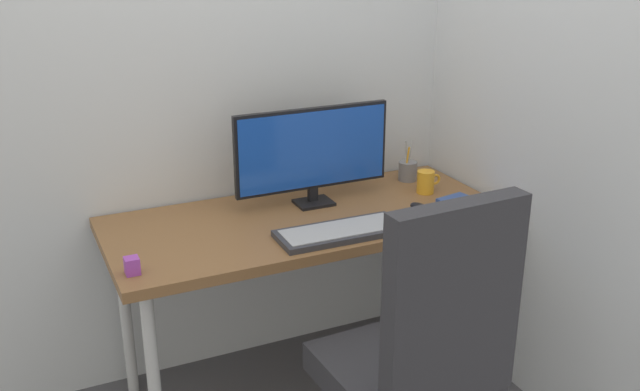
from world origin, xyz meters
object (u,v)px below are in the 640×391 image
(coffee_mug, at_px, (426,182))
(desk_clamp_accessory, at_px, (132,266))
(mouse, at_px, (420,208))
(pen_holder, at_px, (408,171))
(monitor, at_px, (313,151))
(notebook, at_px, (469,205))
(office_chair, at_px, (421,352))
(keyboard, at_px, (340,232))

(coffee_mug, xyz_separation_m, desk_clamp_accessory, (-1.23, -0.24, -0.02))
(mouse, xyz_separation_m, pen_holder, (0.15, 0.34, 0.03))
(monitor, distance_m, notebook, 0.64)
(office_chair, xyz_separation_m, monitor, (0.02, 0.83, 0.40))
(notebook, xyz_separation_m, desk_clamp_accessory, (-1.29, -0.03, 0.02))
(mouse, height_order, notebook, mouse)
(notebook, distance_m, coffee_mug, 0.22)
(office_chair, distance_m, desk_clamp_accessory, 0.92)
(pen_holder, bearing_deg, desk_clamp_accessory, -162.11)
(notebook, relative_size, desk_clamp_accessory, 4.20)
(pen_holder, xyz_separation_m, notebook, (0.05, -0.37, -0.04))
(keyboard, distance_m, mouse, 0.37)
(pen_holder, bearing_deg, notebook, -82.09)
(office_chair, distance_m, keyboard, 0.55)
(keyboard, bearing_deg, mouse, 9.27)
(desk_clamp_accessory, bearing_deg, notebook, 1.30)
(coffee_mug, bearing_deg, notebook, -72.46)
(monitor, relative_size, keyboard, 1.37)
(pen_holder, relative_size, desk_clamp_accessory, 3.25)
(office_chair, distance_m, notebook, 0.80)
(office_chair, relative_size, monitor, 1.72)
(desk_clamp_accessory, bearing_deg, office_chair, -34.78)
(office_chair, xyz_separation_m, desk_clamp_accessory, (-0.74, 0.51, 0.21))
(office_chair, xyz_separation_m, keyboard, (-0.02, 0.51, 0.20))
(mouse, xyz_separation_m, desk_clamp_accessory, (-1.09, -0.06, 0.01))
(keyboard, relative_size, pen_holder, 2.55)
(keyboard, height_order, pen_holder, pen_holder)
(coffee_mug, bearing_deg, keyboard, -154.79)
(keyboard, bearing_deg, coffee_mug, 25.21)
(monitor, height_order, mouse, monitor)
(office_chair, bearing_deg, notebook, 44.48)
(monitor, bearing_deg, mouse, -38.54)
(monitor, distance_m, pen_holder, 0.52)
(keyboard, bearing_deg, pen_holder, 37.70)
(office_chair, relative_size, coffee_mug, 10.19)
(keyboard, xyz_separation_m, desk_clamp_accessory, (-0.72, 0.00, 0.02))
(keyboard, distance_m, coffee_mug, 0.56)
(keyboard, height_order, desk_clamp_accessory, desk_clamp_accessory)
(pen_holder, distance_m, coffee_mug, 0.16)
(office_chair, height_order, monitor, monitor)
(mouse, bearing_deg, coffee_mug, 46.30)
(notebook, bearing_deg, desk_clamp_accessory, 170.38)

